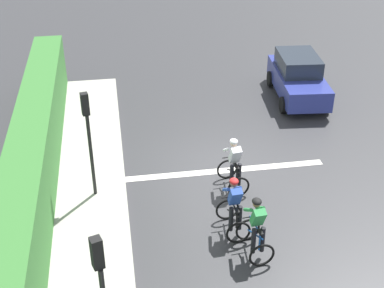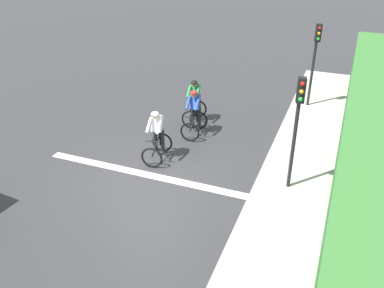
{
  "view_description": "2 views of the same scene",
  "coord_description": "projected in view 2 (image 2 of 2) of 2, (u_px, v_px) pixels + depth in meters",
  "views": [
    {
      "loc": [
        3.1,
        14.27,
        9.36
      ],
      "look_at": [
        0.88,
        0.65,
        1.3
      ],
      "focal_mm": 49.79,
      "sensor_mm": 36.0,
      "label": 1
    },
    {
      "loc": [
        4.88,
        -8.94,
        6.75
      ],
      "look_at": [
        0.91,
        1.2,
        0.8
      ],
      "focal_mm": 39.01,
      "sensor_mm": 36.0,
      "label": 2
    }
  ],
  "objects": [
    {
      "name": "hedge_wall",
      "position": [
        360.0,
        151.0,
        11.44
      ],
      "size": [
        1.1,
        18.96,
        2.19
      ],
      "primitive_type": "cube",
      "color": "#387533",
      "rests_on": "ground"
    },
    {
      "name": "stone_wall_low",
      "position": [
        343.0,
        173.0,
        11.9
      ],
      "size": [
        0.44,
        18.96,
        0.66
      ],
      "primitive_type": "cube",
      "color": "tan",
      "rests_on": "ground"
    },
    {
      "name": "sidewalk_kerb",
      "position": [
        310.0,
        174.0,
        12.32
      ],
      "size": [
        2.8,
        18.96,
        0.12
      ],
      "primitive_type": "cube",
      "color": "#ADA89E",
      "rests_on": "ground"
    },
    {
      "name": "ground_plane",
      "position": [
        148.0,
        181.0,
        12.1
      ],
      "size": [
        80.0,
        80.0,
        0.0
      ],
      "primitive_type": "plane",
      "color": "#333335"
    },
    {
      "name": "traffic_light_near_crossing",
      "position": [
        297.0,
        119.0,
        10.62
      ],
      "size": [
        0.24,
        0.31,
        3.34
      ],
      "color": "black",
      "rests_on": "ground"
    },
    {
      "name": "road_marking_stop_line",
      "position": [
        152.0,
        176.0,
        12.35
      ],
      "size": [
        7.0,
        0.3,
        0.01
      ],
      "primitive_type": "cube",
      "color": "silver",
      "rests_on": "ground"
    },
    {
      "name": "cyclist_lead",
      "position": [
        195.0,
        102.0,
        15.24
      ],
      "size": [
        0.78,
        1.14,
        1.66
      ],
      "color": "black",
      "rests_on": "ground"
    },
    {
      "name": "cyclist_mid",
      "position": [
        157.0,
        136.0,
        12.86
      ],
      "size": [
        0.8,
        1.15,
        1.66
      ],
      "color": "black",
      "rests_on": "ground"
    },
    {
      "name": "traffic_light_far_junction",
      "position": [
        315.0,
        54.0,
        15.66
      ],
      "size": [
        0.25,
        0.3,
        3.34
      ],
      "color": "black",
      "rests_on": "ground"
    },
    {
      "name": "cyclist_second",
      "position": [
        195.0,
        113.0,
        14.35
      ],
      "size": [
        0.75,
        1.12,
        1.66
      ],
      "color": "black",
      "rests_on": "ground"
    }
  ]
}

